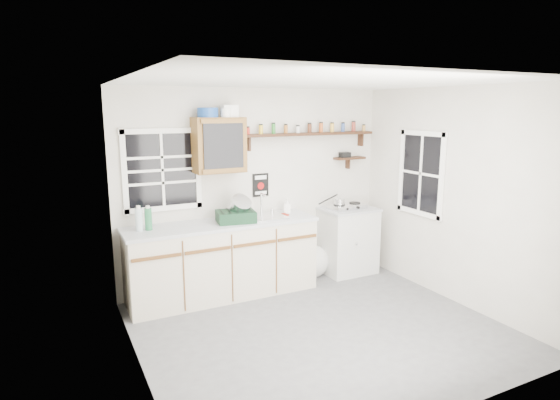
{
  "coord_description": "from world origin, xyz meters",
  "views": [
    {
      "loc": [
        -2.41,
        -3.83,
        2.26
      ],
      "look_at": [
        -0.19,
        0.55,
        1.29
      ],
      "focal_mm": 30.0,
      "sensor_mm": 36.0,
      "label": 1
    }
  ],
  "objects": [
    {
      "name": "warning_sign",
      "position": [
        0.05,
        1.59,
        1.28
      ],
      "size": [
        0.22,
        0.02,
        0.3
      ],
      "color": "black",
      "rests_on": "wall_back"
    },
    {
      "name": "right_cabinet",
      "position": [
        1.25,
        1.32,
        0.46
      ],
      "size": [
        0.73,
        0.57,
        0.91
      ],
      "color": "silver",
      "rests_on": "floor"
    },
    {
      "name": "main_cabinet",
      "position": [
        -0.58,
        1.3,
        0.46
      ],
      "size": [
        2.31,
        0.63,
        0.92
      ],
      "color": "beige",
      "rests_on": "floor"
    },
    {
      "name": "hotplate",
      "position": [
        1.21,
        1.31,
        0.94
      ],
      "size": [
        0.52,
        0.31,
        0.07
      ],
      "rotation": [
        0.0,
        0.0,
        0.07
      ],
      "color": "silver",
      "rests_on": "right_cabinet"
    },
    {
      "name": "upper_cabinet",
      "position": [
        -0.55,
        1.44,
        1.82
      ],
      "size": [
        0.6,
        0.32,
        0.65
      ],
      "color": "brown",
      "rests_on": "wall_back"
    },
    {
      "name": "soap_bottle",
      "position": [
        0.34,
        1.41,
        1.01
      ],
      "size": [
        0.11,
        0.11,
        0.19
      ],
      "primitive_type": "imported",
      "rotation": [
        0.0,
        0.0,
        -0.39
      ],
      "color": "beige",
      "rests_on": "main_cabinet"
    },
    {
      "name": "spice_shelf",
      "position": [
        0.73,
        1.51,
        1.93
      ],
      "size": [
        1.91,
        0.18,
        0.35
      ],
      "color": "black",
      "rests_on": "wall_back"
    },
    {
      "name": "dish_rack",
      "position": [
        -0.41,
        1.25,
        1.03
      ],
      "size": [
        0.49,
        0.4,
        0.33
      ],
      "rotation": [
        0.0,
        0.0,
        -0.17
      ],
      "color": "black",
      "rests_on": "main_cabinet"
    },
    {
      "name": "window_right",
      "position": [
        1.79,
        0.55,
        1.45
      ],
      "size": [
        0.03,
        0.78,
        1.08
      ],
      "color": "black",
      "rests_on": "wall_back"
    },
    {
      "name": "upper_cabinet_clutter",
      "position": [
        -0.56,
        1.44,
        2.21
      ],
      "size": [
        0.48,
        0.24,
        0.14
      ],
      "color": "#174296",
      "rests_on": "upper_cabinet"
    },
    {
      "name": "rag",
      "position": [
        0.22,
        1.29,
        0.93
      ],
      "size": [
        0.14,
        0.12,
        0.02
      ],
      "primitive_type": "cube",
      "rotation": [
        0.0,
        0.0,
        0.11
      ],
      "color": "maroon",
      "rests_on": "main_cabinet"
    },
    {
      "name": "trash_bag",
      "position": [
        0.75,
        1.4,
        0.21
      ],
      "size": [
        0.42,
        0.38,
        0.48
      ],
      "color": "silver",
      "rests_on": "floor"
    },
    {
      "name": "water_bottles",
      "position": [
        -1.49,
        1.34,
        1.05
      ],
      "size": [
        0.18,
        0.09,
        0.28
      ],
      "color": "silver",
      "rests_on": "main_cabinet"
    },
    {
      "name": "saucepan",
      "position": [
        1.07,
        1.31,
        1.02
      ],
      "size": [
        0.34,
        0.18,
        0.15
      ],
      "rotation": [
        0.0,
        0.0,
        -0.22
      ],
      "color": "silver",
      "rests_on": "hotplate"
    },
    {
      "name": "window_back",
      "position": [
        -1.2,
        1.59,
        1.55
      ],
      "size": [
        0.93,
        0.03,
        0.98
      ],
      "color": "black",
      "rests_on": "wall_back"
    },
    {
      "name": "secondary_shelf",
      "position": [
        1.36,
        1.52,
        1.58
      ],
      "size": [
        0.45,
        0.16,
        0.24
      ],
      "color": "black",
      "rests_on": "wall_back"
    },
    {
      "name": "sink",
      "position": [
        -0.05,
        1.3,
        0.93
      ],
      "size": [
        0.52,
        0.44,
        0.29
      ],
      "color": "silver",
      "rests_on": "main_cabinet"
    },
    {
      "name": "room",
      "position": [
        0.0,
        0.0,
        1.25
      ],
      "size": [
        3.64,
        3.24,
        2.54
      ],
      "color": "#515153",
      "rests_on": "ground"
    }
  ]
}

